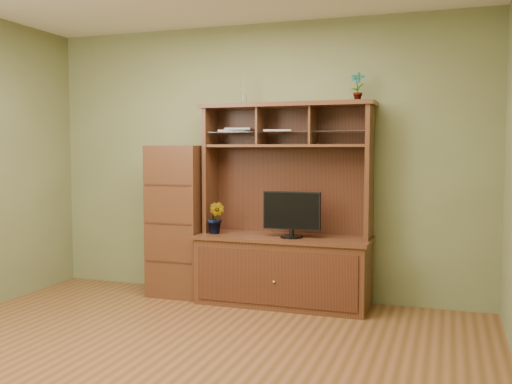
% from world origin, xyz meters
% --- Properties ---
extents(room, '(4.54, 4.04, 2.74)m').
position_xyz_m(room, '(0.00, 0.00, 1.35)').
color(room, brown).
rests_on(room, ground).
extents(media_hutch, '(1.66, 0.61, 1.90)m').
position_xyz_m(media_hutch, '(0.33, 1.73, 0.52)').
color(media_hutch, '#411F12').
rests_on(media_hutch, room).
extents(monitor, '(0.54, 0.21, 0.43)m').
position_xyz_m(monitor, '(0.43, 1.65, 0.87)').
color(monitor, black).
rests_on(monitor, media_hutch).
extents(orchid_plant, '(0.19, 0.16, 0.31)m').
position_xyz_m(orchid_plant, '(-0.33, 1.65, 0.81)').
color(orchid_plant, '#335D1F').
rests_on(orchid_plant, media_hutch).
extents(top_plant, '(0.15, 0.10, 0.27)m').
position_xyz_m(top_plant, '(0.99, 1.80, 2.03)').
color(top_plant, '#285B20').
rests_on(top_plant, media_hutch).
extents(reed_diffuser, '(0.06, 0.06, 0.28)m').
position_xyz_m(reed_diffuser, '(-0.10, 1.80, 2.01)').
color(reed_diffuser, silver).
rests_on(reed_diffuser, media_hutch).
extents(magazines, '(0.78, 0.29, 0.04)m').
position_xyz_m(magazines, '(-0.06, 1.80, 1.65)').
color(magazines, '#ACACB1').
rests_on(magazines, media_hutch).
extents(side_cabinet, '(0.54, 0.49, 1.50)m').
position_xyz_m(side_cabinet, '(-0.77, 1.74, 0.75)').
color(side_cabinet, '#411F12').
rests_on(side_cabinet, room).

